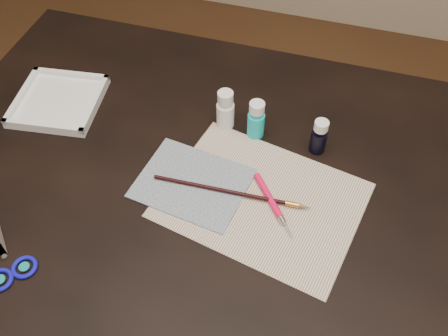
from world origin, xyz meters
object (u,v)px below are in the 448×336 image
(paint_bottle_cyan, at_px, (256,119))
(paint_bottle_white, at_px, (225,109))
(paper, at_px, (262,200))
(palette_tray, at_px, (58,101))
(paint_bottle_navy, at_px, (319,136))
(canvas, at_px, (192,183))

(paint_bottle_cyan, bearing_deg, paint_bottle_white, 173.56)
(paper, distance_m, palette_tray, 0.53)
(paint_bottle_navy, relative_size, palette_tray, 0.44)
(paint_bottle_white, bearing_deg, paint_bottle_cyan, -6.44)
(paper, height_order, canvas, canvas)
(paint_bottle_white, xyz_separation_m, paint_bottle_cyan, (0.07, -0.01, -0.00))
(paint_bottle_white, distance_m, palette_tray, 0.39)
(paint_bottle_white, bearing_deg, paint_bottle_navy, -4.05)
(paint_bottle_cyan, height_order, paint_bottle_navy, paint_bottle_cyan)
(paper, height_order, paint_bottle_white, paint_bottle_white)
(paper, xyz_separation_m, palette_tray, (-0.51, 0.13, 0.01))
(paint_bottle_cyan, bearing_deg, paint_bottle_navy, -2.81)
(canvas, relative_size, paint_bottle_white, 2.26)
(palette_tray, bearing_deg, paint_bottle_white, 6.88)
(paint_bottle_cyan, xyz_separation_m, paint_bottle_navy, (0.14, -0.01, -0.00))
(paint_bottle_white, xyz_separation_m, palette_tray, (-0.39, -0.05, -0.04))
(paint_bottle_white, height_order, paint_bottle_navy, paint_bottle_white)
(paint_bottle_white, distance_m, paint_bottle_navy, 0.21)
(canvas, relative_size, palette_tray, 1.15)
(paint_bottle_navy, bearing_deg, paper, -116.19)
(canvas, distance_m, palette_tray, 0.39)
(canvas, height_order, paint_bottle_cyan, paint_bottle_cyan)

